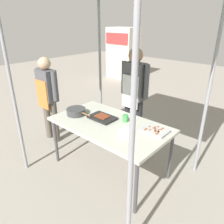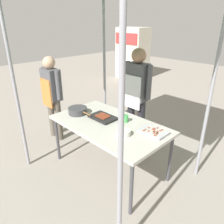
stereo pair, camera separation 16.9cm
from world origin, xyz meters
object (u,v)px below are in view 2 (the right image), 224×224
Objects in this scene: cooking_wok at (78,110)px; vendor_woman at (137,91)px; tray_meat_skewers at (154,132)px; customer_nearby at (52,93)px; tray_grilled_sausages at (103,117)px; condiment_bowl at (123,133)px; neighbor_stall_left at (133,53)px; drink_cup_near_edge at (126,119)px; stall_table at (109,127)px.

cooking_wok is 0.99m from vendor_woman.
tray_meat_skewers is 0.22× the size of customer_nearby.
cooking_wok reaches higher than tray_grilled_sausages.
tray_grilled_sausages is 1.20m from customer_nearby.
condiment_bowl is (-0.22, -0.30, 0.02)m from tray_meat_skewers.
tray_meat_skewers is 1.18m from cooking_wok.
neighbor_stall_left is at bearing 129.22° from condiment_bowl.
vendor_woman is at bearing 120.96° from condiment_bowl.
tray_meat_skewers is 0.18× the size of neighbor_stall_left.
drink_cup_near_edge reaches higher than tray_meat_skewers.
condiment_bowl is at bearing -16.72° from stall_table.
drink_cup_near_edge is at bearing -178.66° from tray_meat_skewers.
stall_table is 0.58m from cooking_wok.
tray_grilled_sausages is 0.22× the size of neighbor_stall_left.
tray_grilled_sausages is 0.55m from condiment_bowl.
vendor_woman is 4.70m from neighbor_stall_left.
customer_nearby is 4.79m from neighbor_stall_left.
cooking_wok is (-0.56, -0.10, 0.10)m from stall_table.
drink_cup_near_edge is (0.12, 0.19, 0.10)m from stall_table.
cooking_wok is 2.59× the size of condiment_bowl.
customer_nearby is at bearing -177.97° from stall_table.
drink_cup_near_edge is (-0.23, 0.29, 0.01)m from condiment_bowl.
drink_cup_near_edge is 0.06× the size of neighbor_stall_left.
drink_cup_near_edge is (0.69, 0.29, -0.00)m from cooking_wok.
vendor_woman is at bearing 117.16° from drink_cup_near_edge.
customer_nearby is at bearing 178.09° from condiment_bowl.
neighbor_stall_left is (-3.63, 4.45, 0.11)m from condiment_bowl.
drink_cup_near_edge is 5.38m from neighbor_stall_left.
drink_cup_near_edge is at bearing 26.49° from tray_grilled_sausages.
neighbor_stall_left is (-3.41, 4.16, 0.09)m from drink_cup_near_edge.
neighbor_stall_left is at bearing 127.05° from stall_table.
customer_nearby is (-1.72, 0.06, 0.09)m from condiment_bowl.
drink_cup_near_edge is at bearing -50.69° from neighbor_stall_left.
vendor_woman reaches higher than condiment_bowl.
vendor_woman is (-0.02, 0.76, 0.21)m from tray_grilled_sausages.
drink_cup_near_edge is (0.30, 0.15, 0.03)m from tray_grilled_sausages.
tray_grilled_sausages is 1.17× the size of tray_meat_skewers.
condiment_bowl is 0.10× the size of neighbor_stall_left.
customer_nearby reaches higher than condiment_bowl.
condiment_bowl is 1.73m from customer_nearby.
condiment_bowl is at bearing -15.34° from tray_grilled_sausages.
stall_table is 3.66× the size of cooking_wok.
cooking_wok is 0.74m from drink_cup_near_edge.
neighbor_stall_left reaches higher than stall_table.
customer_nearby reaches higher than tray_meat_skewers.
tray_meat_skewers is 5.67m from neighbor_stall_left.
stall_table is 4.88× the size of tray_meat_skewers.
vendor_woman is (-0.32, 0.61, 0.18)m from drink_cup_near_edge.
customer_nearby is (-1.95, -0.25, 0.10)m from tray_meat_skewers.
customer_nearby is at bearing -172.80° from tray_meat_skewers.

